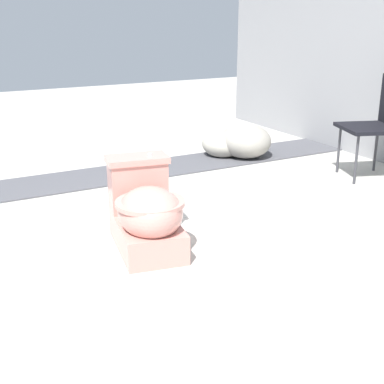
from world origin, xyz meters
TOP-DOWN VIEW (x-y plane):
  - ground_plane at (0.00, 0.00)m, footprint 14.00×14.00m
  - gravel_strip at (-1.31, 0.50)m, footprint 0.56×8.00m
  - toilet at (0.19, -0.11)m, footprint 0.69×0.48m
  - folding_chair_left at (-0.23, 2.18)m, footprint 0.56×0.56m
  - boulder_near at (-1.27, 1.56)m, footprint 0.53×0.50m
  - boulder_far at (-1.40, 1.38)m, footprint 0.52×0.51m

SIDE VIEW (x-z plane):
  - ground_plane at x=0.00m, z-range 0.00..0.00m
  - gravel_strip at x=-1.31m, z-range 0.00..0.01m
  - boulder_far at x=-1.40m, z-range 0.00..0.25m
  - boulder_near at x=-1.27m, z-range 0.00..0.33m
  - toilet at x=0.19m, z-range -0.04..0.48m
  - folding_chair_left at x=-0.23m, z-range 0.09..0.93m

